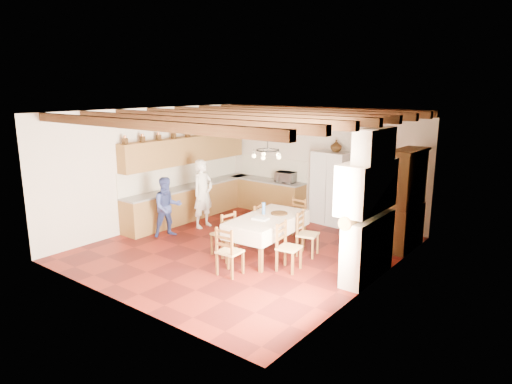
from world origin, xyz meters
TOP-DOWN VIEW (x-y plane):
  - floor at (0.00, 0.00)m, footprint 6.00×6.50m
  - ceiling at (0.00, 0.00)m, footprint 6.00×6.50m
  - wall_back at (0.00, 3.26)m, footprint 6.00×0.02m
  - wall_front at (0.00, -3.26)m, footprint 6.00×0.02m
  - wall_left at (-3.01, 0.00)m, footprint 0.02×6.50m
  - wall_right at (3.01, 0.00)m, footprint 0.02×6.50m
  - ceiling_beams at (0.00, 0.00)m, footprint 6.00×6.30m
  - lower_cabinets_left at (-2.70, 1.05)m, footprint 0.60×4.30m
  - lower_cabinets_back at (-1.55, 2.95)m, footprint 2.30×0.60m
  - countertop_left at (-2.70, 1.05)m, footprint 0.62×4.30m
  - countertop_back at (-1.55, 2.95)m, footprint 2.34×0.62m
  - backsplash_left at (-2.98, 1.05)m, footprint 0.03×4.30m
  - backsplash_back at (-1.55, 3.23)m, footprint 2.30×0.03m
  - upper_cabinets at (-2.83, 1.05)m, footprint 0.35×4.20m
  - fireplace at (2.72, 0.20)m, footprint 0.56×1.60m
  - wall_picture at (1.55, 3.23)m, footprint 0.34×0.03m
  - refrigerator at (0.55, 3.00)m, footprint 1.00×0.85m
  - hutch at (2.75, 2.21)m, footprint 0.54×1.23m
  - dining_table at (0.62, 0.01)m, footprint 1.13×2.01m
  - chandelier at (0.62, 0.01)m, footprint 0.47×0.47m
  - chair_left_near at (-0.13, -0.54)m, footprint 0.45×0.47m
  - chair_left_far at (-0.06, 0.36)m, footprint 0.47×0.49m
  - chair_right_near at (1.45, -0.40)m, footprint 0.45×0.47m
  - chair_right_far at (1.31, 0.52)m, footprint 0.48×0.50m
  - chair_end_near at (0.69, -1.26)m, footprint 0.44×0.42m
  - chair_end_far at (0.51, 1.24)m, footprint 0.43×0.42m
  - person_man at (-1.85, 0.63)m, footprint 0.42×0.64m
  - person_woman_blue at (-2.00, -0.43)m, footprint 0.79×0.86m
  - person_woman_red at (2.04, 1.01)m, footprint 0.47×1.00m
  - microwave at (-0.91, 2.95)m, footprint 0.57×0.42m
  - fridge_vase at (0.59, 3.00)m, footprint 0.32×0.32m

SIDE VIEW (x-z plane):
  - floor at x=0.00m, z-range -0.02..0.00m
  - lower_cabinets_left at x=-2.70m, z-range 0.00..0.86m
  - lower_cabinets_back at x=-1.55m, z-range 0.00..0.86m
  - chair_left_near at x=-0.13m, z-range 0.00..0.96m
  - chair_left_far at x=-0.06m, z-range 0.00..0.96m
  - chair_right_near at x=1.45m, z-range 0.00..0.96m
  - chair_right_far at x=1.31m, z-range 0.00..0.96m
  - chair_end_near at x=0.69m, z-range 0.00..0.96m
  - chair_end_far at x=0.51m, z-range 0.00..0.96m
  - person_woman_blue at x=-2.00m, z-range 0.00..1.44m
  - dining_table at x=0.62m, z-range 0.34..1.18m
  - person_woman_red at x=2.04m, z-range 0.00..1.66m
  - person_man at x=-1.85m, z-range 0.00..1.74m
  - countertop_left at x=-2.70m, z-range 0.86..0.90m
  - countertop_back at x=-1.55m, z-range 0.86..0.90m
  - refrigerator at x=0.55m, z-range 0.00..1.88m
  - microwave at x=-0.91m, z-range 0.90..1.19m
  - hutch at x=2.75m, z-range 0.00..2.21m
  - backsplash_left at x=-2.98m, z-range 0.90..1.50m
  - backsplash_back at x=-1.55m, z-range 0.90..1.50m
  - fireplace at x=2.72m, z-range 0.00..2.80m
  - wall_back at x=0.00m, z-range 0.00..3.00m
  - wall_front at x=0.00m, z-range 0.00..3.00m
  - wall_left at x=-3.01m, z-range 0.00..3.00m
  - wall_right at x=3.01m, z-range 0.00..3.00m
  - upper_cabinets at x=-2.83m, z-range 1.50..2.20m
  - wall_picture at x=1.55m, z-range 1.64..2.06m
  - fridge_vase at x=0.59m, z-range 1.88..2.18m
  - chandelier at x=0.62m, z-range 2.23..2.27m
  - ceiling_beams at x=0.00m, z-range 2.83..2.99m
  - ceiling at x=0.00m, z-range 3.00..3.02m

